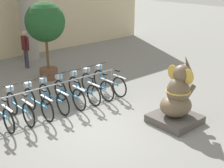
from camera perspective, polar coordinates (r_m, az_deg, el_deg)
The scene contains 14 objects.
ground_plane at distance 8.50m, azimuth -3.26°, elevation -8.32°, with size 60.00×60.00×0.00m, color slate.
column_right at distance 15.15m, azimuth -15.35°, elevation 14.03°, with size 0.96×0.96×5.16m.
bike_rack at distance 9.66m, azimuth -11.14°, elevation -0.98°, with size 5.01×0.05×0.77m.
bicycle_1 at distance 9.04m, azimuth -19.82°, elevation -4.88°, with size 0.48×1.75×0.97m.
bicycle_2 at distance 9.20m, azimuth -16.60°, elevation -4.06°, with size 0.48×1.75×0.97m.
bicycle_3 at distance 9.38m, azimuth -13.47°, elevation -3.28°, with size 0.48×1.75×0.97m.
bicycle_4 at distance 9.66m, azimuth -10.76°, elevation -2.35°, with size 0.48×1.75×0.97m.
bicycle_5 at distance 9.90m, azimuth -7.92°, elevation -1.63°, with size 0.48×1.75×0.97m.
bicycle_6 at distance 10.17m, azimuth -5.28°, elevation -0.92°, with size 0.48×1.75×0.97m.
bicycle_7 at distance 10.49m, azimuth -2.90°, elevation -0.19°, with size 0.48×1.75×0.97m.
bicycle_8 at distance 10.82m, azimuth -0.62°, elevation 0.48°, with size 0.48×1.75×0.97m.
elephant_statue at distance 8.81m, azimuth 11.81°, elevation -3.02°, with size 1.22×1.22×1.93m.
person_pedestrian at distance 14.00m, azimuth -15.57°, elevation 6.68°, with size 0.22×0.47×1.63m.
potted_tree at distance 12.12m, azimuth -12.10°, elevation 10.48°, with size 1.50×1.50×2.98m.
Camera 1 is at (-4.55, -5.94, 4.04)m, focal length 50.00 mm.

